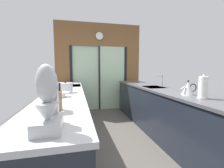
{
  "coord_description": "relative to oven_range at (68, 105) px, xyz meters",
  "views": [
    {
      "loc": [
        -0.71,
        -2.37,
        1.31
      ],
      "look_at": [
        0.02,
        0.74,
        0.98
      ],
      "focal_mm": 24.29,
      "sensor_mm": 36.0,
      "label": 1
    }
  ],
  "objects": [
    {
      "name": "ground_plane",
      "position": [
        0.91,
        -0.65,
        -0.47
      ],
      "size": [
        5.04,
        7.6,
        0.02
      ],
      "primitive_type": "cube",
      "color": "#4C4742"
    },
    {
      "name": "back_wall_unit",
      "position": [
        0.91,
        1.15,
        1.07
      ],
      "size": [
        2.64,
        0.12,
        2.7
      ],
      "color": "brown",
      "rests_on": "ground_plane"
    },
    {
      "name": "left_counter_run",
      "position": [
        -0.0,
        -1.12,
        0.01
      ],
      "size": [
        0.62,
        3.8,
        0.92
      ],
      "color": "#1E232D",
      "rests_on": "ground_plane"
    },
    {
      "name": "right_counter_run",
      "position": [
        1.82,
        -0.95,
        0.01
      ],
      "size": [
        0.62,
        3.8,
        0.92
      ],
      "color": "#1E232D",
      "rests_on": "ground_plane"
    },
    {
      "name": "sink_faucet",
      "position": [
        1.96,
        -0.7,
        0.64
      ],
      "size": [
        0.19,
        0.02,
        0.26
      ],
      "color": "#B7BABC",
      "rests_on": "right_counter_run"
    },
    {
      "name": "oven_range",
      "position": [
        0.0,
        0.0,
        0.0
      ],
      "size": [
        0.6,
        0.6,
        0.92
      ],
      "color": "black",
      "rests_on": "ground_plane"
    },
    {
      "name": "mixing_bowl",
      "position": [
        0.02,
        -1.45,
        0.5
      ],
      "size": [
        0.18,
        0.18,
        0.07
      ],
      "color": "silver",
      "rests_on": "left_counter_run"
    },
    {
      "name": "knife_block",
      "position": [
        0.02,
        -2.17,
        0.56
      ],
      "size": [
        0.08,
        0.14,
        0.26
      ],
      "color": "brown",
      "rests_on": "left_counter_run"
    },
    {
      "name": "stand_mixer",
      "position": [
        0.02,
        -2.62,
        0.63
      ],
      "size": [
        0.17,
        0.27,
        0.42
      ],
      "color": "#B7BABC",
      "rests_on": "left_counter_run"
    },
    {
      "name": "stock_pot",
      "position": [
        0.02,
        -1.06,
        0.54
      ],
      "size": [
        0.24,
        0.24,
        0.18
      ],
      "color": "#B7BABC",
      "rests_on": "left_counter_run"
    },
    {
      "name": "kettle",
      "position": [
        1.8,
        -1.72,
        0.56
      ],
      "size": [
        0.27,
        0.19,
        0.22
      ],
      "color": "#B7BABC",
      "rests_on": "right_counter_run"
    },
    {
      "name": "paper_towel_roll",
      "position": [
        1.8,
        -1.99,
        0.61
      ],
      "size": [
        0.13,
        0.13,
        0.32
      ],
      "color": "#B7BABC",
      "rests_on": "right_counter_run"
    }
  ]
}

